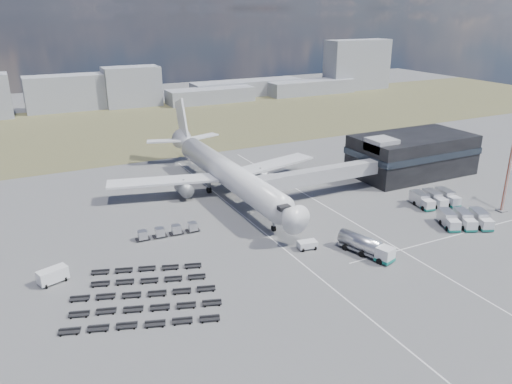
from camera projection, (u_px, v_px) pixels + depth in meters
name	position (u px, v px, depth m)	size (l,w,h in m)	color
ground	(298.00, 250.00, 87.18)	(420.00, 420.00, 0.00)	#565659
grass_strip	(139.00, 126.00, 179.33)	(420.00, 90.00, 0.01)	brown
lane_markings	(334.00, 233.00, 93.82)	(47.12, 110.00, 0.01)	silver
terminal	(412.00, 154.00, 125.62)	(30.40, 16.40, 11.00)	black
jet_bridge	(313.00, 177.00, 109.26)	(30.30, 3.80, 7.05)	#939399
airliner	(224.00, 171.00, 112.48)	(51.59, 64.53, 17.62)	silver
skyline	(92.00, 88.00, 206.19)	(297.50, 24.57, 24.83)	gray
fuel_tanker	(366.00, 246.00, 85.03)	(5.42, 10.55, 3.31)	silver
pushback_tug	(307.00, 245.00, 87.37)	(3.30, 1.86, 1.49)	silver
utility_van	(53.00, 276.00, 76.44)	(4.42, 2.00, 2.35)	silver
catering_truck	(244.00, 178.00, 119.03)	(4.48, 7.13, 3.04)	silver
service_trucks_near	(465.00, 219.00, 96.26)	(10.54, 9.47, 2.63)	silver
service_trucks_far	(435.00, 199.00, 106.74)	(9.61, 7.87, 2.63)	silver
uld_row	(168.00, 231.00, 92.29)	(12.05, 2.21, 1.66)	black
baggage_dollies	(144.00, 295.00, 72.98)	(24.32, 22.16, 0.66)	black
floodlight_mast	(511.00, 158.00, 99.90)	(2.19, 1.79, 23.18)	#B43E1C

